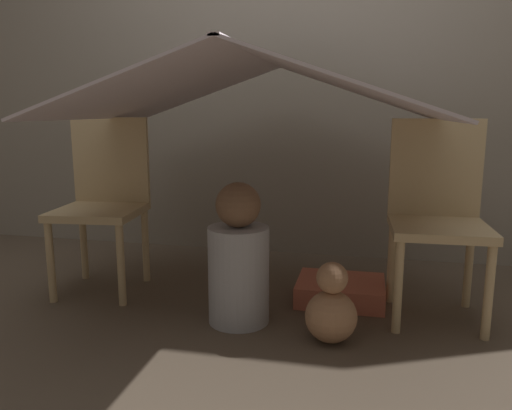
{
  "coord_description": "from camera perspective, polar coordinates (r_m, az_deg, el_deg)",
  "views": [
    {
      "loc": [
        0.49,
        -2.12,
        0.9
      ],
      "look_at": [
        0.0,
        0.05,
        0.47
      ],
      "focal_mm": 35.0,
      "sensor_mm": 36.0,
      "label": 1
    }
  ],
  "objects": [
    {
      "name": "floor_cushion",
      "position": [
        2.45,
        9.63,
        -9.62
      ],
      "size": [
        0.41,
        0.33,
        0.1
      ],
      "color": "#CC664C",
      "rests_on": "ground_plane"
    },
    {
      "name": "chair_right",
      "position": [
        2.31,
        19.98,
        -0.58
      ],
      "size": [
        0.41,
        0.41,
        0.86
      ],
      "rotation": [
        0.0,
        0.0,
        0.03
      ],
      "color": "#D1B27F",
      "rests_on": "ground_plane"
    },
    {
      "name": "person_front",
      "position": [
        2.13,
        -2.01,
        -6.48
      ],
      "size": [
        0.26,
        0.26,
        0.61
      ],
      "color": "#B2B2B7",
      "rests_on": "ground_plane"
    },
    {
      "name": "plush_toy",
      "position": [
        2.01,
        8.59,
        -11.75
      ],
      "size": [
        0.21,
        0.21,
        0.32
      ],
      "color": "tan",
      "rests_on": "ground_plane"
    },
    {
      "name": "sheet_canopy",
      "position": [
        2.23,
        0.0,
        13.43
      ],
      "size": [
        1.59,
        1.23,
        0.28
      ],
      "color": "silver"
    },
    {
      "name": "ground_plane",
      "position": [
        2.35,
        -0.29,
        -11.65
      ],
      "size": [
        8.8,
        8.8,
        0.0
      ],
      "primitive_type": "plane",
      "color": "brown"
    },
    {
      "name": "chair_left",
      "position": [
        2.63,
        -16.98,
        0.91
      ],
      "size": [
        0.44,
        0.44,
        0.86
      ],
      "rotation": [
        0.0,
        0.0,
        0.1
      ],
      "color": "#D1B27F",
      "rests_on": "ground_plane"
    },
    {
      "name": "wall_back",
      "position": [
        3.14,
        3.8,
        17.19
      ],
      "size": [
        7.0,
        0.05,
        2.5
      ],
      "color": "gray",
      "rests_on": "ground_plane"
    }
  ]
}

